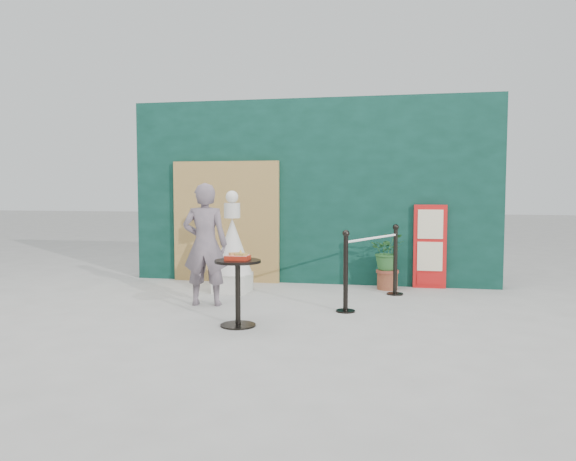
{
  "coord_description": "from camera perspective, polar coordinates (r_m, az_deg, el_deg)",
  "views": [
    {
      "loc": [
        1.43,
        -5.98,
        1.54
      ],
      "look_at": [
        0.0,
        1.2,
        1.0
      ],
      "focal_mm": 35.0,
      "sensor_mm": 36.0,
      "label": 1
    }
  ],
  "objects": [
    {
      "name": "ground",
      "position": [
        6.33,
        -2.16,
        -9.85
      ],
      "size": [
        60.0,
        60.0,
        0.0
      ],
      "primitive_type": "plane",
      "color": "#ADAAA5",
      "rests_on": "ground"
    },
    {
      "name": "back_wall",
      "position": [
        9.24,
        2.37,
        3.97
      ],
      "size": [
        6.0,
        0.3,
        3.0
      ],
      "primitive_type": "cube",
      "color": "#0A2D23",
      "rests_on": "ground"
    },
    {
      "name": "bamboo_fence",
      "position": [
        9.37,
        -6.33,
        0.89
      ],
      "size": [
        1.8,
        0.08,
        2.0
      ],
      "primitive_type": "cube",
      "color": "tan",
      "rests_on": "ground"
    },
    {
      "name": "woman",
      "position": [
        7.49,
        -8.41,
        -1.41
      ],
      "size": [
        0.64,
        0.47,
        1.62
      ],
      "primitive_type": "imported",
      "rotation": [
        0.0,
        0.0,
        3.28
      ],
      "color": "slate",
      "rests_on": "ground"
    },
    {
      "name": "menu_board",
      "position": [
        8.99,
        14.22,
        -1.59
      ],
      "size": [
        0.5,
        0.07,
        1.3
      ],
      "color": "red",
      "rests_on": "ground"
    },
    {
      "name": "statue",
      "position": [
        8.43,
        -5.67,
        -2.07
      ],
      "size": [
        0.59,
        0.59,
        1.52
      ],
      "color": "silver",
      "rests_on": "ground"
    },
    {
      "name": "cafe_table",
      "position": [
        6.33,
        -5.12,
        -5.26
      ],
      "size": [
        0.52,
        0.52,
        0.75
      ],
      "color": "black",
      "rests_on": "ground"
    },
    {
      "name": "food_basket",
      "position": [
        6.29,
        -5.12,
        -2.66
      ],
      "size": [
        0.26,
        0.19,
        0.11
      ],
      "color": "#AC2312",
      "rests_on": "cafe_table"
    },
    {
      "name": "planter",
      "position": [
        8.74,
        10.08,
        -2.64
      ],
      "size": [
        0.51,
        0.44,
        0.87
      ],
      "color": "brown",
      "rests_on": "ground"
    },
    {
      "name": "stanchion_barrier",
      "position": [
        7.7,
        8.57,
        -3.63
      ],
      "size": [
        0.84,
        1.54,
        1.03
      ],
      "color": "black",
      "rests_on": "ground"
    }
  ]
}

